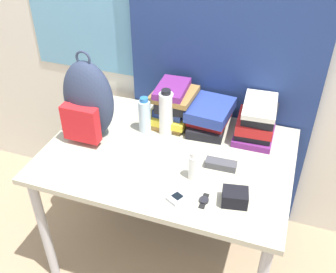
{
  "coord_description": "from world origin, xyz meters",
  "views": [
    {
      "loc": [
        0.52,
        -1.04,
        2.0
      ],
      "look_at": [
        0.0,
        0.43,
        0.87
      ],
      "focal_mm": 42.0,
      "sensor_mm": 36.0,
      "label": 1
    }
  ],
  "objects": [
    {
      "name": "camera_pouch",
      "position": [
        0.39,
        0.19,
        0.8
      ],
      "size": [
        0.12,
        0.11,
        0.07
      ],
      "color": "black",
      "rests_on": "desk"
    },
    {
      "name": "sports_bottle",
      "position": [
        -0.07,
        0.6,
        0.89
      ],
      "size": [
        0.08,
        0.08,
        0.26
      ],
      "color": "white",
      "rests_on": "desk"
    },
    {
      "name": "book_stack_right",
      "position": [
        0.39,
        0.71,
        0.87
      ],
      "size": [
        0.2,
        0.28,
        0.2
      ],
      "color": "#6B2370",
      "rests_on": "desk"
    },
    {
      "name": "curtain_blue",
      "position": [
        0.15,
        0.89,
        1.25
      ],
      "size": [
        1.05,
        0.04,
        2.5
      ],
      "color": "navy",
      "rests_on": "ground_plane"
    },
    {
      "name": "book_stack_left",
      "position": [
        -0.07,
        0.71,
        0.88
      ],
      "size": [
        0.24,
        0.27,
        0.23
      ],
      "color": "olive",
      "rests_on": "desk"
    },
    {
      "name": "water_bottle",
      "position": [
        -0.18,
        0.58,
        0.86
      ],
      "size": [
        0.07,
        0.07,
        0.2
      ],
      "color": "silver",
      "rests_on": "desk"
    },
    {
      "name": "wristwatch",
      "position": [
        0.26,
        0.16,
        0.77
      ],
      "size": [
        0.04,
        0.09,
        0.01
      ],
      "color": "black",
      "rests_on": "desk"
    },
    {
      "name": "book_stack_center",
      "position": [
        0.14,
        0.71,
        0.85
      ],
      "size": [
        0.23,
        0.29,
        0.15
      ],
      "color": "black",
      "rests_on": "desk"
    },
    {
      "name": "sunglasses_case",
      "position": [
        0.28,
        0.41,
        0.79
      ],
      "size": [
        0.15,
        0.06,
        0.04
      ],
      "color": "#47474C",
      "rests_on": "desk"
    },
    {
      "name": "cell_phone",
      "position": [
        0.15,
        0.14,
        0.78
      ],
      "size": [
        0.09,
        0.1,
        0.02
      ],
      "color": "#B7BCC6",
      "rests_on": "desk"
    },
    {
      "name": "desk",
      "position": [
        0.0,
        0.43,
        0.68
      ],
      "size": [
        1.24,
        0.86,
        0.77
      ],
      "color": "#B7B299",
      "rests_on": "ground_plane"
    },
    {
      "name": "wall_back",
      "position": [
        -0.0,
        0.95,
        1.25
      ],
      "size": [
        6.0,
        0.06,
        2.5
      ],
      "color": "silver",
      "rests_on": "ground_plane"
    },
    {
      "name": "sunscreen_bottle",
      "position": [
        0.17,
        0.29,
        0.84
      ],
      "size": [
        0.05,
        0.05,
        0.15
      ],
      "color": "white",
      "rests_on": "desk"
    },
    {
      "name": "backpack",
      "position": [
        -0.44,
        0.45,
        0.97
      ],
      "size": [
        0.27,
        0.22,
        0.48
      ],
      "color": "#2D3851",
      "rests_on": "desk"
    }
  ]
}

